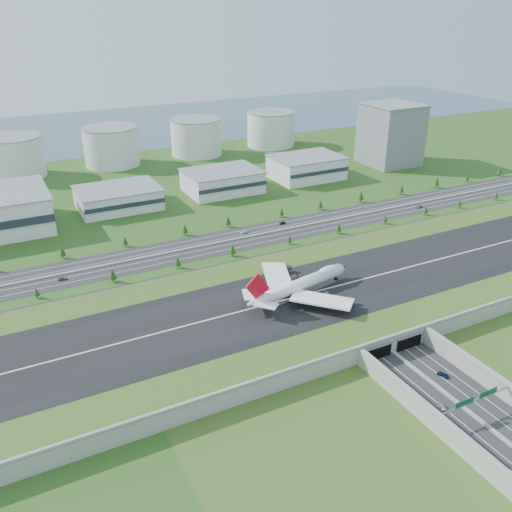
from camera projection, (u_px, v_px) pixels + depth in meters
name	position (u px, v px, depth m)	size (l,w,h in m)	color
ground	(329.00, 302.00, 278.43)	(1200.00, 1200.00, 0.00)	#285119
airfield_deck	(329.00, 295.00, 276.61)	(520.00, 100.00, 9.20)	gray
underpass_road	(483.00, 416.00, 196.93)	(38.80, 120.40, 8.00)	#28282B
sign_gantry_near	(476.00, 401.00, 198.95)	(38.70, 0.70, 9.80)	gray
north_expressway	(247.00, 237.00, 354.89)	(560.00, 36.00, 0.12)	#28282B
tree_row	(259.00, 227.00, 359.36)	(504.35, 48.68, 8.49)	#3D2819
hangar_mid_a	(118.00, 198.00, 403.38)	(58.00, 42.00, 15.00)	silver
hangar_mid_b	(222.00, 181.00, 438.13)	(58.00, 42.00, 17.00)	silver
hangar_mid_c	(306.00, 168.00, 470.82)	(58.00, 42.00, 19.00)	silver
office_tower	(391.00, 135.00, 506.52)	(46.00, 46.00, 55.00)	slate
fuel_tank_a	(14.00, 157.00, 470.91)	(50.00, 50.00, 35.00)	silver
fuel_tank_b	(111.00, 147.00, 506.09)	(50.00, 50.00, 35.00)	silver
fuel_tank_c	(196.00, 137.00, 541.27)	(50.00, 50.00, 35.00)	silver
fuel_tank_d	(271.00, 129.00, 576.45)	(50.00, 50.00, 35.00)	silver
bay_water	(108.00, 128.00, 664.87)	(1200.00, 260.00, 0.06)	#355265
boeing_747	(301.00, 284.00, 266.49)	(66.46, 62.23, 20.75)	white
car_0	(442.00, 406.00, 205.35)	(1.78, 4.42, 1.51)	silver
car_1	(512.00, 474.00, 175.67)	(1.70, 4.87, 1.60)	silver
car_2	(443.00, 374.00, 223.01)	(2.29, 4.96, 1.38)	#0D1A41
car_4	(62.00, 279.00, 300.10)	(1.95, 4.85, 1.65)	#545459
car_5	(282.00, 223.00, 376.07)	(1.58, 4.54, 1.49)	black
car_6	(419.00, 206.00, 406.28)	(2.65, 5.75, 1.60)	#A1A2A5
car_7	(244.00, 232.00, 360.73)	(2.25, 5.55, 1.61)	silver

